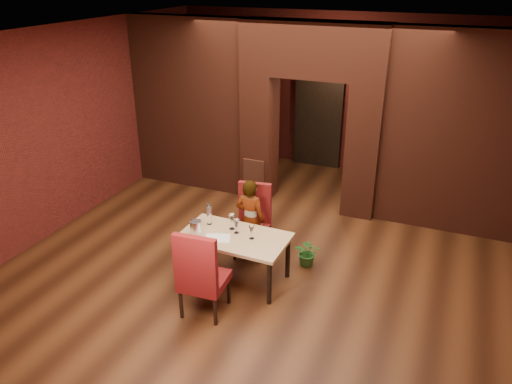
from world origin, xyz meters
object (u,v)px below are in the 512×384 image
at_px(chair_near, 204,270).
at_px(wine_bucket, 196,228).
at_px(wine_glass_c, 252,232).
at_px(water_bottle, 209,214).
at_px(wine_glass_a, 232,222).
at_px(wine_glass_b, 236,226).
at_px(person_seated, 250,219).
at_px(chair_far, 252,222).
at_px(dining_table, 235,257).
at_px(potted_plant, 308,252).

distance_m(chair_near, wine_bucket, 0.79).
height_order(wine_glass_c, water_bottle, water_bottle).
bearing_deg(wine_glass_a, wine_glass_b, -36.24).
relative_size(person_seated, wine_glass_a, 5.58).
bearing_deg(chair_far, chair_near, -98.61).
bearing_deg(chair_far, person_seated, -92.04).
relative_size(chair_near, water_bottle, 3.81).
bearing_deg(water_bottle, wine_glass_b, -10.83).
xyz_separation_m(dining_table, wine_glass_a, (-0.11, 0.16, 0.45)).
height_order(chair_far, person_seated, person_seated).
height_order(person_seated, wine_glass_b, person_seated).
height_order(wine_glass_b, water_bottle, water_bottle).
distance_m(wine_glass_a, wine_glass_b, 0.13).
xyz_separation_m(wine_glass_c, wine_bucket, (-0.74, -0.18, 0.00)).
bearing_deg(wine_glass_c, chair_near, -109.89).
relative_size(dining_table, water_bottle, 4.66).
xyz_separation_m(chair_far, wine_glass_c, (0.29, -0.66, 0.23)).
distance_m(wine_glass_c, wine_bucket, 0.76).
xyz_separation_m(chair_far, chair_near, (-0.00, -1.47, 0.05)).
xyz_separation_m(person_seated, wine_glass_a, (-0.08, -0.46, 0.17)).
xyz_separation_m(chair_far, water_bottle, (-0.42, -0.51, 0.29)).
height_order(water_bottle, potted_plant, water_bottle).
bearing_deg(wine_glass_c, wine_bucket, -166.44).
bearing_deg(wine_glass_b, person_seated, 93.06).
xyz_separation_m(wine_bucket, water_bottle, (0.03, 0.33, 0.06)).
bearing_deg(wine_glass_c, water_bottle, 167.96).
bearing_deg(dining_table, wine_glass_c, 6.02).
relative_size(dining_table, person_seated, 1.16).
bearing_deg(wine_bucket, wine_glass_b, 26.43).
bearing_deg(chair_far, wine_glass_a, -105.90).
relative_size(chair_near, person_seated, 0.95).
height_order(chair_near, person_seated, person_seated).
relative_size(chair_near, wine_glass_c, 6.13).
relative_size(dining_table, wine_glass_c, 7.49).
height_order(dining_table, potted_plant, dining_table).
distance_m(wine_glass_b, water_bottle, 0.47).
height_order(chair_near, potted_plant, chair_near).
bearing_deg(chair_near, wine_glass_b, -97.08).
bearing_deg(potted_plant, dining_table, -139.21).
xyz_separation_m(chair_far, wine_bucket, (-0.45, -0.84, 0.23)).
xyz_separation_m(wine_glass_a, wine_glass_b, (0.10, -0.08, -0.01)).
xyz_separation_m(wine_glass_c, potted_plant, (0.59, 0.70, -0.57)).
xyz_separation_m(chair_near, potted_plant, (0.88, 1.50, -0.38)).
height_order(chair_near, wine_glass_c, chair_near).
height_order(chair_far, wine_glass_b, chair_far).
height_order(wine_glass_a, water_bottle, water_bottle).
distance_m(person_seated, potted_plant, 0.97).
bearing_deg(chair_far, potted_plant, -6.30).
bearing_deg(person_seated, water_bottle, 48.70).
bearing_deg(chair_far, wine_glass_b, -95.06).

